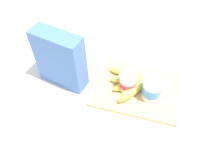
{
  "coord_description": "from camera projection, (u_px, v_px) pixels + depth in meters",
  "views": [
    {
      "loc": [
        -0.06,
        0.6,
        0.77
      ],
      "look_at": [
        0.11,
        0.0,
        0.07
      ],
      "focal_mm": 37.95,
      "sensor_mm": 36.0,
      "label": 1
    }
  ],
  "objects": [
    {
      "name": "yogurt_cup_back",
      "position": [
        128.0,
        82.0,
        0.92
      ],
      "size": [
        0.07,
        0.07,
        0.08
      ],
      "color": "white",
      "rests_on": "cutting_board"
    },
    {
      "name": "ground_plane",
      "position": [
        137.0,
        91.0,
        0.97
      ],
      "size": [
        2.4,
        2.4,
        0.0
      ],
      "primitive_type": "plane",
      "color": "silver"
    },
    {
      "name": "cutting_board",
      "position": [
        137.0,
        89.0,
        0.96
      ],
      "size": [
        0.35,
        0.26,
        0.02
      ],
      "primitive_type": "cube",
      "color": "tan",
      "rests_on": "ground_plane"
    },
    {
      "name": "cereal_box",
      "position": [
        60.0,
        60.0,
        0.91
      ],
      "size": [
        0.21,
        0.11,
        0.25
      ],
      "primitive_type": "cube",
      "rotation": [
        0.0,
        0.0,
        -0.2
      ],
      "color": "#4770B7",
      "rests_on": "ground_plane"
    },
    {
      "name": "yogurt_cup_front",
      "position": [
        152.0,
        89.0,
        0.89
      ],
      "size": [
        0.08,
        0.08,
        0.09
      ],
      "color": "white",
      "rests_on": "cutting_board"
    },
    {
      "name": "banana_bunch",
      "position": [
        130.0,
        82.0,
        0.95
      ],
      "size": [
        0.18,
        0.18,
        0.04
      ],
      "color": "#E0D94B",
      "rests_on": "cutting_board"
    }
  ]
}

